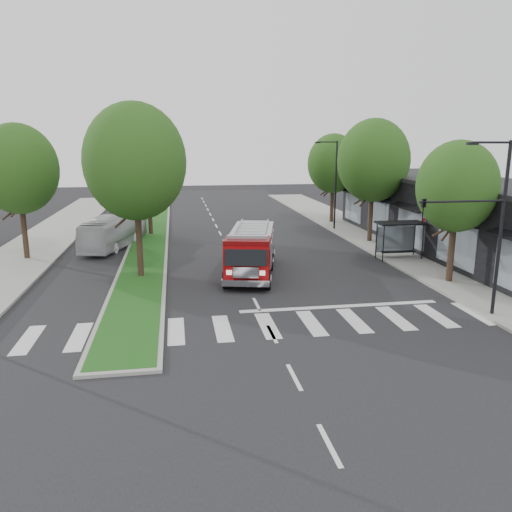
{
  "coord_description": "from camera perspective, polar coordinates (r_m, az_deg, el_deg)",
  "views": [
    {
      "loc": [
        -3.85,
        -23.4,
        7.94
      ],
      "look_at": [
        0.44,
        2.93,
        1.8
      ],
      "focal_mm": 35.0,
      "sensor_mm": 36.0,
      "label": 1
    }
  ],
  "objects": [
    {
      "name": "storefront_row",
      "position": [
        39.75,
        22.55,
        4.1
      ],
      "size": [
        8.0,
        30.0,
        5.0
      ],
      "primitive_type": "cube",
      "color": "black",
      "rests_on": "ground"
    },
    {
      "name": "fire_engine",
      "position": [
        30.38,
        -0.55,
        0.56
      ],
      "size": [
        4.35,
        8.86,
        2.95
      ],
      "rotation": [
        0.0,
        0.0,
        -0.22
      ],
      "color": "#5A0406",
      "rests_on": "ground"
    },
    {
      "name": "tree_median_near",
      "position": [
        29.5,
        -13.66,
        10.41
      ],
      "size": [
        5.8,
        5.8,
        10.16
      ],
      "color": "black",
      "rests_on": "ground"
    },
    {
      "name": "tree_right_mid",
      "position": [
        40.46,
        13.27,
        10.56
      ],
      "size": [
        5.6,
        5.6,
        9.72
      ],
      "color": "black",
      "rests_on": "ground"
    },
    {
      "name": "streetlight_right_near",
      "position": [
        24.25,
        24.63,
        4.02
      ],
      "size": [
        4.08,
        0.22,
        8.0
      ],
      "color": "black",
      "rests_on": "ground"
    },
    {
      "name": "sidewalk_right",
      "position": [
        38.01,
        16.45,
        0.48
      ],
      "size": [
        5.0,
        80.0,
        0.15
      ],
      "primitive_type": "cube",
      "color": "gray",
      "rests_on": "ground"
    },
    {
      "name": "ground",
      "position": [
        25.01,
        0.07,
        -5.55
      ],
      "size": [
        140.0,
        140.0,
        0.0
      ],
      "primitive_type": "plane",
      "color": "black",
      "rests_on": "ground"
    },
    {
      "name": "streetlight_right_far",
      "position": [
        45.8,
        8.92,
        8.47
      ],
      "size": [
        2.11,
        0.2,
        8.0
      ],
      "color": "black",
      "rests_on": "ground"
    },
    {
      "name": "median",
      "position": [
        42.2,
        -12.02,
        1.93
      ],
      "size": [
        3.0,
        50.0,
        0.15
      ],
      "color": "gray",
      "rests_on": "ground"
    },
    {
      "name": "tree_right_far",
      "position": [
        49.87,
        8.82,
        10.39
      ],
      "size": [
        5.0,
        5.0,
        8.73
      ],
      "color": "black",
      "rests_on": "ground"
    },
    {
      "name": "tree_median_far",
      "position": [
        43.48,
        -12.31,
        10.75
      ],
      "size": [
        5.6,
        5.6,
        9.72
      ],
      "color": "black",
      "rests_on": "ground"
    },
    {
      "name": "tree_right_near",
      "position": [
        29.78,
        21.99,
        7.34
      ],
      "size": [
        4.4,
        4.4,
        8.05
      ],
      "color": "black",
      "rests_on": "ground"
    },
    {
      "name": "city_bus",
      "position": [
        39.84,
        -15.85,
        2.79
      ],
      "size": [
        4.41,
        9.18,
        2.49
      ],
      "primitive_type": "imported",
      "rotation": [
        0.0,
        0.0,
        -0.27
      ],
      "color": "silver",
      "rests_on": "ground"
    },
    {
      "name": "sidewalk_left",
      "position": [
        35.93,
        -26.25,
        -1.05
      ],
      "size": [
        5.0,
        80.0,
        0.15
      ],
      "primitive_type": "cube",
      "color": "gray",
      "rests_on": "ground"
    },
    {
      "name": "bus_shelter",
      "position": [
        35.45,
        16.03,
        2.87
      ],
      "size": [
        3.2,
        1.6,
        2.61
      ],
      "color": "black",
      "rests_on": "ground"
    },
    {
      "name": "tree_left_mid",
      "position": [
        36.87,
        -25.56,
        8.95
      ],
      "size": [
        5.2,
        5.2,
        9.16
      ],
      "color": "black",
      "rests_on": "ground"
    }
  ]
}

